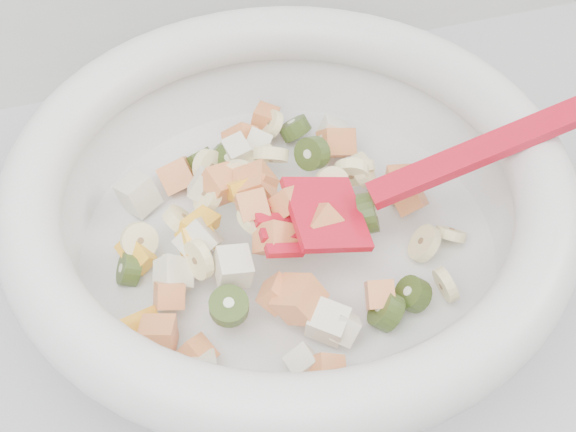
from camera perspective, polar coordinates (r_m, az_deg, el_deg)
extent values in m
cylinder|color=silver|center=(0.57, 0.00, -2.59)|extent=(0.31, 0.31, 0.02)
torus|color=silver|center=(0.52, 0.00, 2.41)|extent=(0.37, 0.37, 0.04)
cylinder|color=#FFE9AA|center=(0.56, -5.70, 1.54)|extent=(0.03, 0.04, 0.03)
cylinder|color=#FFE9AA|center=(0.55, 3.13, 2.34)|extent=(0.03, 0.03, 0.03)
cylinder|color=#FFE9AA|center=(0.63, -1.13, 6.55)|extent=(0.02, 0.03, 0.02)
cylinder|color=#FFE9AA|center=(0.56, -3.58, 2.59)|extent=(0.04, 0.03, 0.04)
cylinder|color=#FFE9AA|center=(0.53, -2.17, -0.12)|extent=(0.04, 0.04, 0.02)
cylinder|color=#FFE9AA|center=(0.56, -7.65, -0.36)|extent=(0.03, 0.03, 0.03)
cylinder|color=#FFE9AA|center=(0.59, -1.97, 4.21)|extent=(0.03, 0.03, 0.03)
cylinder|color=#FFE9AA|center=(0.54, -8.55, -4.02)|extent=(0.02, 0.03, 0.03)
cylinder|color=#FFE9AA|center=(0.57, 4.52, 3.12)|extent=(0.03, 0.02, 0.03)
cylinder|color=#FFE9AA|center=(0.54, 11.15, -4.81)|extent=(0.01, 0.03, 0.04)
cylinder|color=#FFE9AA|center=(0.59, -5.72, 3.56)|extent=(0.03, 0.03, 0.04)
cylinder|color=#FFE9AA|center=(0.58, -1.23, 4.37)|extent=(0.03, 0.03, 0.03)
cylinder|color=#FFE9AA|center=(0.58, 5.36, 3.29)|extent=(0.02, 0.03, 0.03)
cylinder|color=#FFE9AA|center=(0.59, 4.86, 3.38)|extent=(0.03, 0.03, 0.03)
cylinder|color=#FFE9AA|center=(0.57, 11.49, -1.27)|extent=(0.03, 0.02, 0.03)
cylinder|color=#FFE9AA|center=(0.55, -10.53, -1.71)|extent=(0.03, 0.03, 0.03)
cylinder|color=#FFE9AA|center=(0.52, -6.37, -3.10)|extent=(0.02, 0.04, 0.04)
cylinder|color=#FFE9AA|center=(0.56, 9.66, -1.93)|extent=(0.03, 0.04, 0.03)
cube|color=#FFA450|center=(0.55, -2.37, 2.16)|extent=(0.04, 0.03, 0.03)
cube|color=#FFA450|center=(0.49, 2.73, -10.87)|extent=(0.03, 0.02, 0.03)
cube|color=#FFA450|center=(0.52, -0.88, -1.65)|extent=(0.03, 0.03, 0.04)
cube|color=#FFA450|center=(0.56, -4.91, 2.20)|extent=(0.03, 0.03, 0.03)
cube|color=#FFA450|center=(0.50, 0.81, -5.95)|extent=(0.04, 0.04, 0.03)
cube|color=#FFA450|center=(0.60, -7.85, 2.85)|extent=(0.03, 0.03, 0.04)
cube|color=#FFA450|center=(0.64, -1.63, 7.01)|extent=(0.03, 0.02, 0.02)
cube|color=#FFA450|center=(0.59, 8.06, 2.27)|extent=(0.02, 0.03, 0.02)
cube|color=#FFA450|center=(0.51, -9.21, -8.41)|extent=(0.03, 0.03, 0.02)
cube|color=#FFA450|center=(0.62, -3.30, 5.16)|extent=(0.03, 0.03, 0.04)
cube|color=#FFA450|center=(0.55, -2.28, 2.18)|extent=(0.03, 0.03, 0.03)
cube|color=#FFA450|center=(0.52, 2.21, -0.54)|extent=(0.03, 0.03, 0.03)
cube|color=#FFA450|center=(0.62, 3.44, 5.20)|extent=(0.03, 0.03, 0.04)
cube|color=#FFA450|center=(0.53, 0.04, 0.92)|extent=(0.03, 0.03, 0.03)
cube|color=#FFA450|center=(0.50, -6.63, -9.86)|extent=(0.03, 0.03, 0.03)
cube|color=#FFA450|center=(0.53, -2.57, 0.64)|extent=(0.02, 0.03, 0.03)
cube|color=#FFA450|center=(0.51, -0.78, -5.57)|extent=(0.03, 0.03, 0.03)
cube|color=#FFA450|center=(0.52, -8.45, -5.61)|extent=(0.02, 0.03, 0.03)
cube|color=#FFA450|center=(0.52, 6.55, -5.59)|extent=(0.02, 0.03, 0.03)
cube|color=#FFA450|center=(0.58, 8.71, 1.07)|extent=(0.03, 0.03, 0.03)
cylinder|color=olive|center=(0.61, -6.39, 3.96)|extent=(0.03, 0.03, 0.03)
cylinder|color=olive|center=(0.55, -11.25, -3.77)|extent=(0.02, 0.03, 0.03)
cylinder|color=olive|center=(0.63, 0.48, 6.24)|extent=(0.03, 0.04, 0.03)
cylinder|color=olive|center=(0.52, 6.98, -6.71)|extent=(0.03, 0.03, 0.03)
cylinder|color=olive|center=(0.53, 1.75, -0.50)|extent=(0.04, 0.03, 0.03)
cylinder|color=olive|center=(0.54, 5.69, 0.19)|extent=(0.02, 0.04, 0.04)
cylinder|color=olive|center=(0.60, -4.34, 4.21)|extent=(0.02, 0.02, 0.03)
cylinder|color=olive|center=(0.53, 8.87, -5.51)|extent=(0.02, 0.02, 0.03)
cylinder|color=olive|center=(0.50, -4.23, -6.41)|extent=(0.03, 0.03, 0.02)
cylinder|color=olive|center=(0.58, 1.73, 4.47)|extent=(0.03, 0.03, 0.04)
cube|color=silver|center=(0.50, 1.09, -10.39)|extent=(0.02, 0.02, 0.02)
cube|color=silver|center=(0.51, -3.91, -3.64)|extent=(0.03, 0.03, 0.03)
cube|color=silver|center=(0.59, -10.61, 1.54)|extent=(0.03, 0.03, 0.03)
cube|color=silver|center=(0.59, -3.61, 4.66)|extent=(0.02, 0.02, 0.02)
cube|color=silver|center=(0.54, -6.41, -1.76)|extent=(0.04, 0.03, 0.04)
cube|color=silver|center=(0.61, -2.14, 5.29)|extent=(0.03, 0.03, 0.03)
cube|color=silver|center=(0.51, 4.02, -7.92)|extent=(0.02, 0.03, 0.03)
cube|color=silver|center=(0.53, -8.16, -4.11)|extent=(0.03, 0.03, 0.03)
cube|color=silver|center=(0.62, 3.16, 5.96)|extent=(0.03, 0.02, 0.03)
cube|color=silver|center=(0.51, 2.85, -7.54)|extent=(0.03, 0.03, 0.03)
cube|color=silver|center=(0.57, -5.92, 2.09)|extent=(0.03, 0.03, 0.03)
cube|color=silver|center=(0.50, -6.05, -10.71)|extent=(0.02, 0.02, 0.02)
cube|color=#FF9F2E|center=(0.53, -6.52, -1.74)|extent=(0.03, 0.03, 0.03)
cube|color=#FF9F2E|center=(0.62, -3.73, 5.13)|extent=(0.02, 0.03, 0.03)
cube|color=#FF9F2E|center=(0.55, -3.01, 2.10)|extent=(0.03, 0.03, 0.02)
cube|color=#FF9F2E|center=(0.55, -10.74, -2.62)|extent=(0.03, 0.03, 0.02)
cube|color=#FF9F2E|center=(0.52, -10.48, -7.65)|extent=(0.03, 0.03, 0.02)
cube|color=#FF9F2E|center=(0.54, -6.28, -0.58)|extent=(0.03, 0.03, 0.02)
cube|color=red|center=(0.52, 2.74, 0.16)|extent=(0.05, 0.06, 0.02)
cube|color=red|center=(0.53, -1.42, 0.75)|extent=(0.03, 0.01, 0.01)
cube|color=red|center=(0.52, -1.04, -0.28)|extent=(0.03, 0.01, 0.01)
cube|color=red|center=(0.51, -0.64, -1.35)|extent=(0.03, 0.01, 0.01)
cube|color=red|center=(0.50, -0.23, -2.46)|extent=(0.03, 0.01, 0.01)
cube|color=red|center=(0.54, 14.73, 4.96)|extent=(0.17, 0.02, 0.06)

